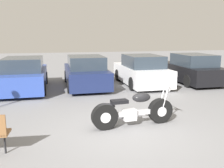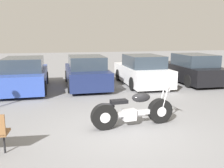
% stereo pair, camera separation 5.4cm
% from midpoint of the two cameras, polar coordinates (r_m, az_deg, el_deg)
% --- Properties ---
extents(ground_plane, '(60.00, 60.00, 0.00)m').
position_cam_midpoint_polar(ground_plane, '(6.44, 3.06, -10.91)').
color(ground_plane, slate).
extents(motorcycle, '(2.32, 0.62, 1.07)m').
position_cam_midpoint_polar(motorcycle, '(6.74, 4.48, -6.13)').
color(motorcycle, black).
rests_on(motorcycle, ground_plane).
extents(parked_car_blue, '(1.87, 4.13, 1.47)m').
position_cam_midpoint_polar(parked_car_blue, '(11.68, -19.49, 1.89)').
color(parked_car_blue, '#2D479E').
rests_on(parked_car_blue, ground_plane).
extents(parked_car_navy, '(1.87, 4.13, 1.47)m').
position_cam_midpoint_polar(parked_car_navy, '(11.87, -6.17, 2.61)').
color(parked_car_navy, '#19234C').
rests_on(parked_car_navy, ground_plane).
extents(parked_car_white, '(1.87, 4.13, 1.47)m').
position_cam_midpoint_polar(parked_car_white, '(12.38, 6.59, 2.95)').
color(parked_car_white, white).
rests_on(parked_car_white, ground_plane).
extents(parked_car_black, '(1.87, 4.13, 1.47)m').
position_cam_midpoint_polar(parked_car_black, '(13.56, 17.53, 3.21)').
color(parked_car_black, black).
rests_on(parked_car_black, ground_plane).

